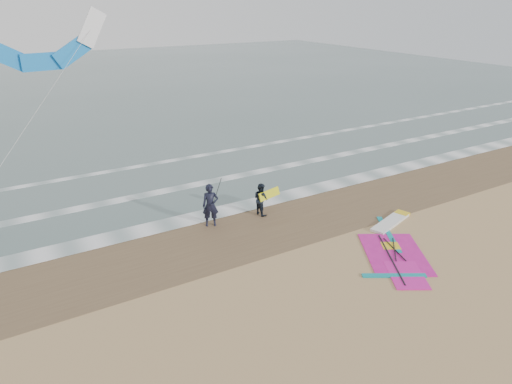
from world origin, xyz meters
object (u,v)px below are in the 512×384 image
person_standing (210,205)px  person_walking (261,199)px  windsurf_rig (395,244)px  surf_kite (38,46)px

person_standing → person_walking: size_ratio=1.27×
windsurf_rig → surf_kite: size_ratio=0.70×
windsurf_rig → person_standing: person_standing is taller
windsurf_rig → person_walking: bearing=121.4°
windsurf_rig → surf_kite: (-10.83, 13.44, 7.31)m
windsurf_rig → person_walking: size_ratio=3.56×
person_walking → surf_kite: bearing=33.4°
windsurf_rig → surf_kite: 18.74m
windsurf_rig → person_standing: 8.03m
person_walking → surf_kite: (-7.56, 8.08, 6.57)m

